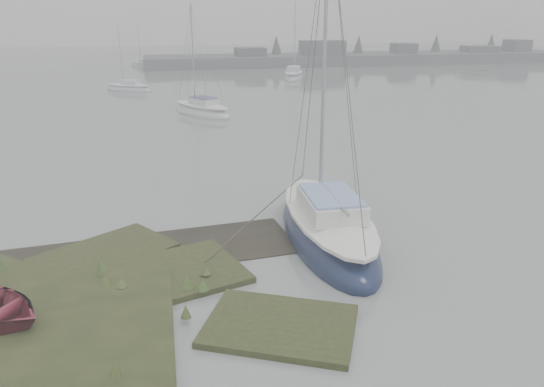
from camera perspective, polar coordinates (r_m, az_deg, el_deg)
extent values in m
plane|color=slate|center=(41.84, -8.98, 8.96)|extent=(160.00, 160.00, 0.00)
cube|color=#4C4F51|center=(78.58, 9.49, 14.05)|extent=(60.00, 8.00, 1.60)
cube|color=#424247|center=(73.37, -2.35, 14.56)|extent=(4.00, 3.00, 2.20)
cube|color=#424247|center=(75.61, 5.41, 14.94)|extent=(6.00, 3.00, 3.00)
cube|color=#424247|center=(79.93, 13.94, 14.52)|extent=(3.00, 3.00, 2.50)
cube|color=#424247|center=(85.73, 21.42, 13.91)|extent=(5.00, 3.00, 2.00)
cube|color=#424247|center=(89.06, 24.81, 13.89)|extent=(3.00, 3.00, 2.80)
cone|color=#384238|center=(76.01, 0.48, 15.34)|extent=(2.00, 2.00, 3.50)
cone|color=#384238|center=(79.39, 9.29, 15.27)|extent=(2.00, 2.00, 3.50)
cone|color=#384238|center=(84.36, 17.21, 14.90)|extent=(2.00, 2.00, 3.50)
cone|color=#384238|center=(88.97, 22.48, 14.51)|extent=(2.00, 2.00, 3.50)
ellipsoid|color=#101934|center=(17.77, 5.92, -4.50)|extent=(2.80, 7.88, 1.90)
ellipsoid|color=silver|center=(17.48, 6.01, -2.22)|extent=(2.26, 6.86, 0.54)
cube|color=silver|center=(17.02, 6.36, -1.15)|extent=(1.75, 2.73, 0.56)
cube|color=#7791B8|center=(16.91, 6.40, -0.16)|extent=(1.64, 2.50, 0.09)
cylinder|color=#939399|center=(17.32, 5.65, 14.13)|extent=(0.12, 0.12, 8.92)
cylinder|color=#939399|center=(16.71, 6.61, -0.41)|extent=(0.20, 3.12, 0.10)
ellipsoid|color=silver|center=(39.46, -7.54, 8.57)|extent=(4.86, 5.96, 1.43)
ellipsoid|color=silver|center=(39.36, -7.58, 9.38)|extent=(4.12, 5.11, 0.40)
cube|color=silver|center=(39.10, -7.37, 9.85)|extent=(2.16, 2.37, 0.42)
cube|color=#181A4A|center=(39.07, -7.38, 10.19)|extent=(2.00, 2.19, 0.07)
cylinder|color=#939399|center=(39.51, -8.51, 14.72)|extent=(0.09, 0.09, 6.71)
cylinder|color=#939399|center=(38.94, -7.23, 10.17)|extent=(1.37, 2.00, 0.08)
ellipsoid|color=#B7BEC3|center=(52.68, -15.10, 10.69)|extent=(4.84, 3.62, 1.14)
ellipsoid|color=white|center=(52.63, -15.15, 11.18)|extent=(4.16, 3.06, 0.32)
cube|color=white|center=(52.48, -14.98, 11.49)|extent=(1.89, 1.66, 0.33)
cube|color=#B4B9C1|center=(52.46, -15.00, 11.69)|extent=(1.74, 1.53, 0.05)
cylinder|color=#939399|center=(52.66, -16.00, 14.31)|extent=(0.07, 0.07, 5.35)
cylinder|color=#939399|center=(52.39, -14.88, 11.69)|extent=(1.67, 0.96, 0.06)
ellipsoid|color=#B3B8BE|center=(60.35, 2.33, 12.34)|extent=(3.97, 6.60, 1.52)
ellipsoid|color=silver|center=(60.28, 2.34, 12.92)|extent=(3.32, 5.71, 0.43)
cube|color=silver|center=(59.98, 2.32, 13.25)|extent=(1.97, 2.47, 0.45)
cube|color=#AEB4B9|center=(59.95, 2.33, 13.49)|extent=(1.82, 2.27, 0.07)
cylinder|color=#939399|center=(60.79, 2.46, 16.66)|extent=(0.10, 0.10, 7.17)
cylinder|color=#939399|center=(59.77, 2.31, 13.47)|extent=(0.89, 2.40, 0.08)
ellipsoid|color=#AEB4B7|center=(75.14, -13.56, 13.16)|extent=(4.32, 3.89, 1.07)
ellipsoid|color=silver|center=(75.10, -13.59, 13.48)|extent=(3.70, 3.31, 0.30)
cube|color=silver|center=(74.96, -13.49, 13.68)|extent=(1.76, 1.68, 0.31)
cube|color=#B8BCC5|center=(74.94, -13.50, 13.82)|extent=(1.63, 1.55, 0.05)
cylinder|color=#939399|center=(75.28, -14.09, 15.55)|extent=(0.07, 0.07, 5.02)
cylinder|color=#939399|center=(74.86, -13.43, 13.82)|extent=(1.40, 1.15, 0.06)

